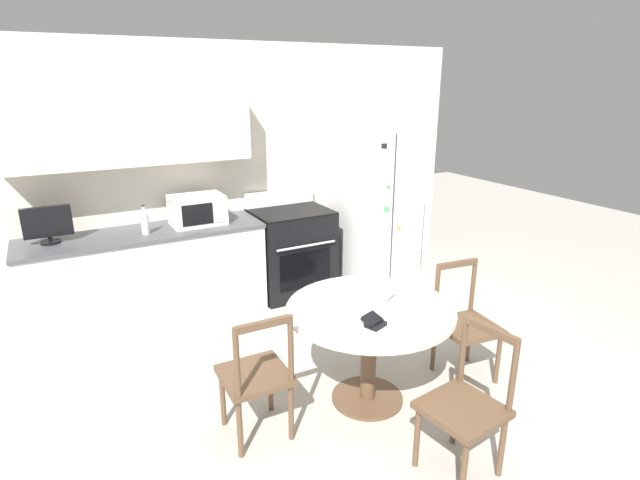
{
  "coord_description": "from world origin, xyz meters",
  "views": [
    {
      "loc": [
        -1.83,
        -2.34,
        2.25
      ],
      "look_at": [
        0.09,
        1.15,
        0.95
      ],
      "focal_mm": 28.0,
      "sensor_mm": 36.0,
      "label": 1
    }
  ],
  "objects_px": {
    "microwave": "(197,210)",
    "dining_chair_left": "(256,377)",
    "oven_range": "(292,251)",
    "dining_chair_right": "(465,325)",
    "wallet": "(374,322)",
    "countertop_tv": "(47,224)",
    "refrigerator": "(372,205)",
    "dining_chair_near": "(466,407)",
    "candle_glass": "(373,307)",
    "counter_bottle": "(145,223)"
  },
  "relations": [
    {
      "from": "countertop_tv",
      "to": "dining_chair_right",
      "type": "relative_size",
      "value": 0.43
    },
    {
      "from": "oven_range",
      "to": "countertop_tv",
      "type": "relative_size",
      "value": 2.8
    },
    {
      "from": "microwave",
      "to": "dining_chair_near",
      "type": "xyz_separation_m",
      "value": [
        0.71,
        -2.9,
        -0.61
      ]
    },
    {
      "from": "oven_range",
      "to": "dining_chair_near",
      "type": "relative_size",
      "value": 1.2
    },
    {
      "from": "dining_chair_right",
      "to": "dining_chair_left",
      "type": "xyz_separation_m",
      "value": [
        -1.68,
        0.12,
        0.0
      ]
    },
    {
      "from": "dining_chair_right",
      "to": "candle_glass",
      "type": "distance_m",
      "value": 0.94
    },
    {
      "from": "wallet",
      "to": "countertop_tv",
      "type": "bearing_deg",
      "value": 126.78
    },
    {
      "from": "countertop_tv",
      "to": "wallet",
      "type": "bearing_deg",
      "value": -53.22
    },
    {
      "from": "refrigerator",
      "to": "dining_chair_left",
      "type": "relative_size",
      "value": 1.93
    },
    {
      "from": "microwave",
      "to": "dining_chair_left",
      "type": "height_order",
      "value": "microwave"
    },
    {
      "from": "refrigerator",
      "to": "oven_range",
      "type": "distance_m",
      "value": 1.07
    },
    {
      "from": "candle_glass",
      "to": "wallet",
      "type": "bearing_deg",
      "value": -123.52
    },
    {
      "from": "dining_chair_left",
      "to": "dining_chair_right",
      "type": "bearing_deg",
      "value": -3.14
    },
    {
      "from": "countertop_tv",
      "to": "dining_chair_near",
      "type": "height_order",
      "value": "countertop_tv"
    },
    {
      "from": "dining_chair_left",
      "to": "candle_glass",
      "type": "bearing_deg",
      "value": -7.09
    },
    {
      "from": "dining_chair_left",
      "to": "oven_range",
      "type": "bearing_deg",
      "value": 59.68
    },
    {
      "from": "refrigerator",
      "to": "dining_chair_near",
      "type": "xyz_separation_m",
      "value": [
        -1.26,
        -2.8,
        -0.44
      ]
    },
    {
      "from": "dining_chair_left",
      "to": "wallet",
      "type": "relative_size",
      "value": 5.67
    },
    {
      "from": "microwave",
      "to": "countertop_tv",
      "type": "xyz_separation_m",
      "value": [
        -1.27,
        0.03,
        0.03
      ]
    },
    {
      "from": "dining_chair_near",
      "to": "candle_glass",
      "type": "xyz_separation_m",
      "value": [
        -0.14,
        0.75,
        0.35
      ]
    },
    {
      "from": "microwave",
      "to": "dining_chair_left",
      "type": "xyz_separation_m",
      "value": [
        -0.24,
        -2.03,
        -0.61
      ]
    },
    {
      "from": "counter_bottle",
      "to": "refrigerator",
      "type": "bearing_deg",
      "value": -0.01
    },
    {
      "from": "counter_bottle",
      "to": "wallet",
      "type": "xyz_separation_m",
      "value": [
        0.98,
        -2.2,
        -0.23
      ]
    },
    {
      "from": "countertop_tv",
      "to": "dining_chair_left",
      "type": "bearing_deg",
      "value": -63.35
    },
    {
      "from": "dining_chair_near",
      "to": "dining_chair_right",
      "type": "bearing_deg",
      "value": -51.33
    },
    {
      "from": "microwave",
      "to": "candle_glass",
      "type": "xyz_separation_m",
      "value": [
        0.57,
        -2.15,
        -0.26
      ]
    },
    {
      "from": "microwave",
      "to": "candle_glass",
      "type": "relative_size",
      "value": 5.36
    },
    {
      "from": "microwave",
      "to": "counter_bottle",
      "type": "height_order",
      "value": "microwave"
    },
    {
      "from": "dining_chair_right",
      "to": "dining_chair_near",
      "type": "height_order",
      "value": "same"
    },
    {
      "from": "microwave",
      "to": "dining_chair_right",
      "type": "bearing_deg",
      "value": -56.24
    },
    {
      "from": "countertop_tv",
      "to": "counter_bottle",
      "type": "height_order",
      "value": "countertop_tv"
    },
    {
      "from": "oven_range",
      "to": "microwave",
      "type": "xyz_separation_m",
      "value": [
        -0.98,
        0.03,
        0.57
      ]
    },
    {
      "from": "dining_chair_left",
      "to": "candle_glass",
      "type": "distance_m",
      "value": 0.89
    },
    {
      "from": "countertop_tv",
      "to": "dining_chair_near",
      "type": "xyz_separation_m",
      "value": [
        1.98,
        -2.93,
        -0.64
      ]
    },
    {
      "from": "counter_bottle",
      "to": "wallet",
      "type": "bearing_deg",
      "value": -66.07
    },
    {
      "from": "microwave",
      "to": "dining_chair_left",
      "type": "bearing_deg",
      "value": -96.67
    },
    {
      "from": "refrigerator",
      "to": "dining_chair_left",
      "type": "bearing_deg",
      "value": -138.83
    },
    {
      "from": "dining_chair_near",
      "to": "refrigerator",
      "type": "bearing_deg",
      "value": -31.25
    },
    {
      "from": "refrigerator",
      "to": "dining_chair_left",
      "type": "height_order",
      "value": "refrigerator"
    },
    {
      "from": "counter_bottle",
      "to": "dining_chair_left",
      "type": "relative_size",
      "value": 0.3
    },
    {
      "from": "oven_range",
      "to": "dining_chair_left",
      "type": "distance_m",
      "value": 2.34
    },
    {
      "from": "countertop_tv",
      "to": "candle_glass",
      "type": "height_order",
      "value": "countertop_tv"
    },
    {
      "from": "dining_chair_near",
      "to": "dining_chair_left",
      "type": "distance_m",
      "value": 1.29
    },
    {
      "from": "dining_chair_left",
      "to": "dining_chair_near",
      "type": "bearing_deg",
      "value": -41.53
    },
    {
      "from": "oven_range",
      "to": "microwave",
      "type": "height_order",
      "value": "microwave"
    },
    {
      "from": "refrigerator",
      "to": "wallet",
      "type": "height_order",
      "value": "refrigerator"
    },
    {
      "from": "refrigerator",
      "to": "oven_range",
      "type": "height_order",
      "value": "refrigerator"
    },
    {
      "from": "oven_range",
      "to": "dining_chair_right",
      "type": "relative_size",
      "value": 1.2
    },
    {
      "from": "counter_bottle",
      "to": "dining_chair_right",
      "type": "xyz_separation_m",
      "value": [
        1.95,
        -2.05,
        -0.57
      ]
    },
    {
      "from": "counter_bottle",
      "to": "dining_chair_near",
      "type": "distance_m",
      "value": 3.11
    }
  ]
}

